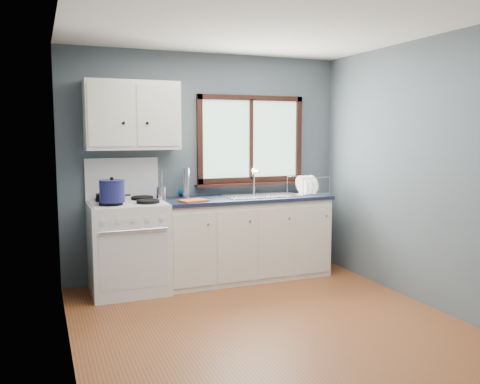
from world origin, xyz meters
name	(u,v)px	position (x,y,z in m)	size (l,w,h in m)	color
floor	(274,330)	(0.00, 0.00, -0.01)	(3.20, 3.60, 0.02)	brown
ceiling	(277,18)	(0.00, 0.00, 2.51)	(3.20, 3.60, 0.02)	white
wall_back	(206,166)	(0.00, 1.81, 1.25)	(3.20, 0.02, 2.50)	#546067
wall_front	(442,213)	(0.00, -1.81, 1.25)	(3.20, 0.02, 2.50)	#546067
wall_left	(64,188)	(-1.61, 0.00, 1.25)	(0.02, 3.60, 2.50)	#546067
wall_right	(433,174)	(1.61, 0.00, 1.25)	(0.02, 3.60, 2.50)	#546067
gas_range	(128,244)	(-0.95, 1.47, 0.49)	(0.76, 0.69, 1.36)	white
base_cabinets	(246,242)	(0.36, 1.49, 0.41)	(1.85, 0.60, 0.88)	white
countertop	(246,198)	(0.36, 1.49, 0.90)	(1.89, 0.64, 0.04)	black
sink	(261,201)	(0.54, 1.49, 0.86)	(0.84, 0.46, 0.44)	silver
window	(251,146)	(0.54, 1.77, 1.48)	(1.36, 0.10, 1.03)	#9EC6A8
upper_cabinets	(132,115)	(-0.85, 1.63, 1.80)	(0.95, 0.35, 0.70)	white
skillet	(108,196)	(-1.12, 1.61, 0.98)	(0.35, 0.24, 0.05)	black
stockpot	(112,191)	(-1.12, 1.30, 1.07)	(0.29, 0.29, 0.24)	navy
utensil_crock	(161,193)	(-0.57, 1.60, 0.99)	(0.13, 0.13, 0.35)	silver
thermos	(186,183)	(-0.27, 1.68, 1.08)	(0.08, 0.08, 0.32)	silver
soap_bottle	(187,185)	(-0.25, 1.71, 1.05)	(0.10, 0.10, 0.26)	#175FA0
dish_towel	(193,201)	(-0.30, 1.32, 0.93)	(0.27, 0.19, 0.02)	#C45B23
dish_rack	(308,189)	(1.13, 1.49, 0.98)	(0.46, 0.38, 0.21)	silver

